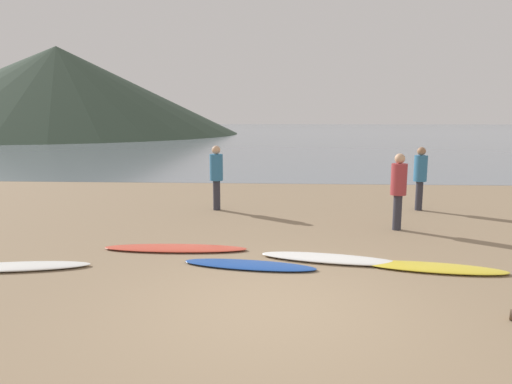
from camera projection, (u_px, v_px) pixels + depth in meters
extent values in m
cube|color=#8C7559|center=(280.00, 190.00, 15.81)|extent=(120.00, 120.00, 0.20)
cube|color=slate|center=(283.00, 132.00, 65.80)|extent=(140.00, 100.00, 0.01)
cone|color=#28382B|center=(59.00, 91.00, 56.97)|extent=(43.15, 43.15, 10.40)
ellipsoid|color=white|center=(14.00, 267.00, 7.43)|extent=(2.39, 0.86, 0.07)
ellipsoid|color=#D84C38|center=(175.00, 248.00, 8.47)|extent=(2.58, 0.55, 0.07)
ellipsoid|color=#1E479E|center=(249.00, 265.00, 7.54)|extent=(2.20, 0.79, 0.06)
ellipsoid|color=white|center=(330.00, 258.00, 7.84)|extent=(2.38, 0.94, 0.08)
ellipsoid|color=yellow|center=(434.00, 268.00, 7.39)|extent=(2.25, 0.88, 0.07)
cylinder|color=#2D2D38|center=(419.00, 196.00, 11.94)|extent=(0.18, 0.18, 0.74)
cylinder|color=teal|center=(421.00, 168.00, 11.83)|extent=(0.32, 0.32, 0.65)
sphere|color=#936B4C|center=(422.00, 151.00, 11.76)|extent=(0.21, 0.21, 0.21)
cylinder|color=#2D2D38|center=(217.00, 195.00, 11.98)|extent=(0.18, 0.18, 0.76)
cylinder|color=teal|center=(216.00, 167.00, 11.86)|extent=(0.33, 0.33, 0.66)
sphere|color=tan|center=(216.00, 150.00, 11.79)|extent=(0.21, 0.21, 0.21)
cylinder|color=#2D2D38|center=(397.00, 212.00, 9.90)|extent=(0.18, 0.18, 0.75)
cylinder|color=#9E3338|center=(399.00, 179.00, 9.79)|extent=(0.32, 0.32, 0.65)
sphere|color=tan|center=(400.00, 159.00, 9.72)|extent=(0.21, 0.21, 0.21)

